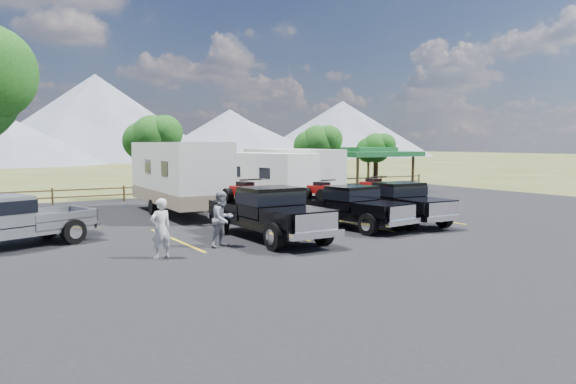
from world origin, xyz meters
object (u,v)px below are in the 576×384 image
rig_center (347,205)px  person_a (161,228)px  pavilion (364,153)px  pickup_silver (6,221)px  trailer_center (260,179)px  person_b (223,219)px  trailer_left (179,177)px  trailer_right (291,176)px  rig_right (395,201)px  rig_left (267,211)px

rig_center → person_a: 8.88m
pavilion → pickup_silver: pavilion is taller
pavilion → trailer_center: 13.02m
person_b → trailer_left: bearing=57.5°
pickup_silver → rig_center: bearing=60.3°
trailer_left → trailer_right: size_ratio=1.12×
trailer_right → trailer_center: bearing=-166.9°
pavilion → person_a: 25.96m
pavilion → rig_center: (-11.85, -13.74, -1.82)m
rig_right → person_a: (-11.25, -2.11, -0.04)m
rig_right → trailer_left: bearing=135.3°
trailer_right → pickup_silver: (-15.04, -6.59, -0.73)m
rig_left → trailer_left: bearing=91.0°
pavilion → trailer_center: bearing=-153.9°
rig_center → trailer_center: trailer_center is taller
person_a → trailer_left: bearing=-123.3°
rig_left → trailer_right: 11.46m
rig_left → trailer_center: bearing=62.5°
trailer_center → person_b: 11.39m
rig_left → person_a: 4.69m
trailer_center → trailer_right: trailer_right is taller
rig_right → trailer_left: size_ratio=0.60×
trailer_center → person_b: size_ratio=4.56×
rig_right → trailer_left: (-7.05, 7.75, 0.89)m
person_a → person_b: bearing=-172.2°
rig_left → person_b: size_ratio=3.40×
rig_center → person_a: rig_center is taller
rig_left → rig_center: bearing=8.3°
rig_right → person_b: (-8.85, -1.33, -0.02)m
rig_center → trailer_right: size_ratio=0.66×
trailer_left → person_a: trailer_left is taller
trailer_center → trailer_left: bearing=172.2°
trailer_left → pickup_silver: 9.94m
trailer_right → person_a: 15.49m
person_a → pavilion: bearing=-152.4°
rig_left → pickup_silver: (-8.33, 2.68, -0.10)m
rig_right → trailer_center: bearing=109.7°
rig_center → trailer_left: size_ratio=0.59×
pavilion → person_b: (-18.09, -15.07, -1.81)m
trailer_center → rig_left: bearing=-128.1°
rig_right → rig_left: bearing=-171.4°
trailer_left → trailer_center: trailer_left is taller
rig_right → trailer_right: (-0.08, 8.61, 0.69)m
trailer_right → person_b: bearing=-131.9°
pickup_silver → trailer_right: bearing=93.1°
rig_left → rig_center: rig_left is taller
trailer_center → pickup_silver: (-12.70, -6.03, -0.63)m
pavilion → rig_right: pavilion is taller
pavilion → trailer_left: 17.38m
rig_right → pickup_silver: (-15.12, 2.01, -0.04)m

